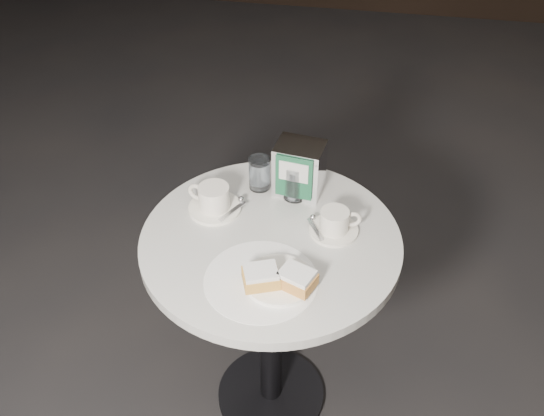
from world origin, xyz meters
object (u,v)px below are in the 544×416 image
(napkin_dispenser, at_px, (299,168))
(beignet_plate, at_px, (279,279))
(cafe_table, at_px, (271,288))
(water_glass_left, at_px, (260,174))
(water_glass_right, at_px, (295,181))
(coffee_cup_right, at_px, (335,223))
(coffee_cup_left, at_px, (214,200))

(napkin_dispenser, bearing_deg, beignet_plate, -81.07)
(cafe_table, relative_size, water_glass_left, 7.40)
(water_glass_left, relative_size, water_glass_right, 0.91)
(water_glass_left, height_order, napkin_dispenser, napkin_dispenser)
(cafe_table, relative_size, coffee_cup_right, 4.58)
(coffee_cup_right, bearing_deg, beignet_plate, -132.37)
(napkin_dispenser, bearing_deg, coffee_cup_left, -142.00)
(beignet_plate, xyz_separation_m, napkin_dispenser, (-0.01, 0.38, 0.06))
(beignet_plate, xyz_separation_m, coffee_cup_left, (-0.23, 0.25, 0.01))
(beignet_plate, distance_m, coffee_cup_right, 0.25)
(water_glass_right, height_order, napkin_dispenser, napkin_dispenser)
(water_glass_left, distance_m, napkin_dispenser, 0.12)
(coffee_cup_left, relative_size, coffee_cup_right, 1.11)
(cafe_table, height_order, beignet_plate, beignet_plate)
(cafe_table, relative_size, water_glass_right, 6.75)
(coffee_cup_left, distance_m, water_glass_left, 0.16)
(coffee_cup_right, relative_size, napkin_dispenser, 1.04)
(cafe_table, relative_size, beignet_plate, 3.90)
(coffee_cup_left, xyz_separation_m, coffee_cup_right, (0.34, -0.03, -0.00))
(water_glass_left, xyz_separation_m, water_glass_right, (0.11, -0.03, 0.00))
(beignet_plate, height_order, water_glass_left, water_glass_left)
(water_glass_right, bearing_deg, water_glass_left, 166.90)
(beignet_plate, distance_m, water_glass_right, 0.35)
(coffee_cup_left, relative_size, water_glass_right, 1.63)
(cafe_table, xyz_separation_m, water_glass_left, (-0.07, 0.21, 0.25))
(beignet_plate, relative_size, coffee_cup_right, 1.18)
(coffee_cup_left, relative_size, water_glass_left, 1.79)
(coffee_cup_right, xyz_separation_m, napkin_dispenser, (-0.12, 0.16, 0.05))
(cafe_table, distance_m, beignet_plate, 0.28)
(napkin_dispenser, bearing_deg, cafe_table, -93.55)
(napkin_dispenser, bearing_deg, coffee_cup_right, -45.32)
(beignet_plate, relative_size, coffee_cup_left, 1.06)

